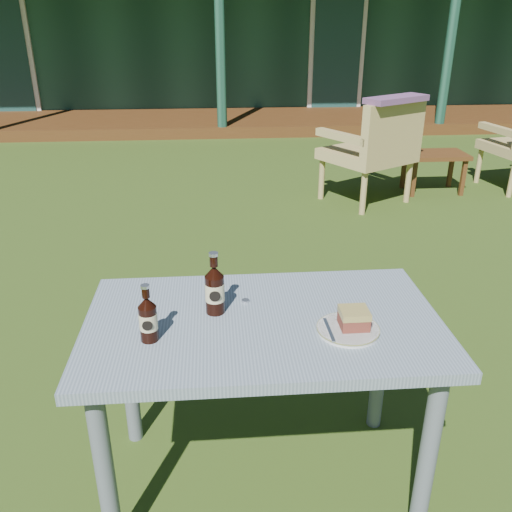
{
  "coord_description": "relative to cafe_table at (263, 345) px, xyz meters",
  "views": [
    {
      "loc": [
        -0.15,
        -3.17,
        1.66
      ],
      "look_at": [
        0.0,
        -1.3,
        0.82
      ],
      "focal_mm": 38.0,
      "sensor_mm": 36.0,
      "label": 1
    }
  ],
  "objects": [
    {
      "name": "ground",
      "position": [
        0.0,
        1.6,
        -0.62
      ],
      "size": [
        80.0,
        80.0,
        0.0
      ],
      "primitive_type": "plane",
      "color": "#334916"
    },
    {
      "name": "pavilion",
      "position": [
        -0.0,
        10.99,
        0.99
      ],
      "size": [
        15.8,
        8.3,
        3.45
      ],
      "color": "#194131",
      "rests_on": "ground"
    },
    {
      "name": "cafe_table",
      "position": [
        0.0,
        0.0,
        0.0
      ],
      "size": [
        1.2,
        0.7,
        0.72
      ],
      "color": "slate",
      "rests_on": "ground"
    },
    {
      "name": "plate",
      "position": [
        0.27,
        -0.1,
        0.11
      ],
      "size": [
        0.2,
        0.2,
        0.01
      ],
      "color": "silver",
      "rests_on": "cafe_table"
    },
    {
      "name": "cake_slice",
      "position": [
        0.29,
        -0.09,
        0.15
      ],
      "size": [
        0.09,
        0.09,
        0.06
      ],
      "color": "maroon",
      "rests_on": "plate"
    },
    {
      "name": "fork",
      "position": [
        0.2,
        -0.11,
        0.12
      ],
      "size": [
        0.01,
        0.14,
        0.0
      ],
      "primitive_type": "cube",
      "rotation": [
        0.0,
        0.0,
        0.02
      ],
      "color": "silver",
      "rests_on": "plate"
    },
    {
      "name": "cola_bottle_near",
      "position": [
        -0.16,
        0.06,
        0.19
      ],
      "size": [
        0.07,
        0.07,
        0.22
      ],
      "color": "black",
      "rests_on": "cafe_table"
    },
    {
      "name": "cola_bottle_far",
      "position": [
        -0.37,
        -0.1,
        0.18
      ],
      "size": [
        0.06,
        0.06,
        0.19
      ],
      "color": "black",
      "rests_on": "cafe_table"
    },
    {
      "name": "bottle_cap",
      "position": [
        -0.05,
        0.13,
        0.11
      ],
      "size": [
        0.03,
        0.03,
        0.01
      ],
      "primitive_type": "cylinder",
      "color": "silver",
      "rests_on": "cafe_table"
    },
    {
      "name": "armchair_left",
      "position": [
        1.34,
        3.29,
        -0.08
      ],
      "size": [
        0.96,
        0.94,
        0.96
      ],
      "color": "tan",
      "rests_on": "ground"
    },
    {
      "name": "floral_throw",
      "position": [
        1.44,
        3.12,
        0.37
      ],
      "size": [
        0.64,
        0.5,
        0.05
      ],
      "primitive_type": "cube",
      "rotation": [
        0.0,
        0.0,
        3.68
      ],
      "color": "#69416B",
      "rests_on": "armchair_left"
    },
    {
      "name": "side_table",
      "position": [
        2.06,
        3.59,
        -0.28
      ],
      "size": [
        0.6,
        0.4,
        0.4
      ],
      "color": "#492911",
      "rests_on": "ground"
    }
  ]
}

